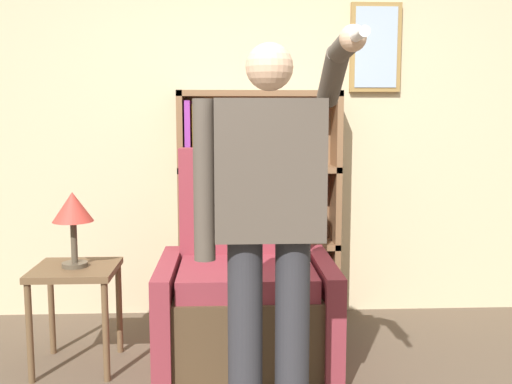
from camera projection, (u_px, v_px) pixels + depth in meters
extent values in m
cube|color=beige|center=(261.00, 119.00, 4.24)|extent=(8.00, 0.06, 2.80)
cube|color=olive|center=(375.00, 48.00, 4.16)|extent=(0.35, 0.04, 0.61)
cube|color=#9EB2C6|center=(376.00, 47.00, 4.14)|extent=(0.29, 0.01, 0.55)
cube|color=brown|center=(182.00, 208.00, 4.11)|extent=(0.04, 0.28, 1.59)
cube|color=brown|center=(335.00, 207.00, 4.16)|extent=(0.04, 0.28, 1.59)
cube|color=brown|center=(258.00, 204.00, 4.27)|extent=(1.10, 0.01, 1.59)
cube|color=brown|center=(259.00, 315.00, 4.23)|extent=(1.10, 0.28, 0.04)
cube|color=brown|center=(259.00, 245.00, 4.17)|extent=(1.10, 0.28, 0.04)
cube|color=brown|center=(259.00, 169.00, 4.10)|extent=(1.10, 0.28, 0.04)
cube|color=brown|center=(259.00, 94.00, 4.04)|extent=(1.10, 0.28, 0.04)
cube|color=orange|center=(190.00, 287.00, 4.18)|extent=(0.03, 0.18, 0.39)
cube|color=white|center=(195.00, 284.00, 4.18)|extent=(0.04, 0.23, 0.42)
cube|color=purple|center=(202.00, 283.00, 4.18)|extent=(0.05, 0.17, 0.44)
cube|color=#5B99A8|center=(190.00, 214.00, 4.12)|extent=(0.05, 0.20, 0.40)
cube|color=purple|center=(198.00, 216.00, 4.12)|extent=(0.04, 0.22, 0.37)
cube|color=#BC4C56|center=(206.00, 211.00, 4.12)|extent=(0.04, 0.16, 0.45)
cube|color=purple|center=(188.00, 134.00, 4.05)|extent=(0.04, 0.23, 0.44)
cube|color=gold|center=(196.00, 135.00, 4.05)|extent=(0.04, 0.16, 0.42)
cube|color=gold|center=(201.00, 141.00, 4.06)|extent=(0.03, 0.20, 0.34)
cube|color=#4C3823|center=(246.00, 326.00, 3.39)|extent=(0.78, 0.74, 0.47)
cube|color=maroon|center=(246.00, 277.00, 3.31)|extent=(0.74, 0.62, 0.12)
cube|color=maroon|center=(244.00, 229.00, 3.65)|extent=(0.78, 0.16, 0.99)
cube|color=maroon|center=(168.00, 316.00, 3.36)|extent=(0.10, 0.82, 0.62)
cube|color=maroon|center=(323.00, 313.00, 3.40)|extent=(0.10, 0.82, 0.62)
cylinder|color=#2D2D33|center=(245.00, 342.00, 2.58)|extent=(0.15, 0.15, 0.91)
cylinder|color=#2D2D33|center=(292.00, 341.00, 2.59)|extent=(0.15, 0.15, 0.91)
cube|color=#51473D|center=(269.00, 169.00, 2.49)|extent=(0.45, 0.24, 0.58)
sphere|color=#DBAD89|center=(269.00, 67.00, 2.44)|extent=(0.20, 0.20, 0.20)
cylinder|color=#51473D|center=(204.00, 181.00, 2.48)|extent=(0.09, 0.09, 0.67)
cylinder|color=#51473D|center=(333.00, 77.00, 2.34)|extent=(0.09, 0.28, 0.23)
cylinder|color=#51473D|center=(345.00, 46.00, 2.09)|extent=(0.08, 0.27, 0.10)
sphere|color=#DBAD89|center=(353.00, 38.00, 1.96)|extent=(0.09, 0.09, 0.09)
cylinder|color=white|center=(359.00, 34.00, 1.86)|extent=(0.04, 0.15, 0.04)
cube|color=brown|center=(75.00, 270.00, 3.35)|extent=(0.46, 0.46, 0.04)
cylinder|color=brown|center=(30.00, 334.00, 3.18)|extent=(0.04, 0.04, 0.55)
cylinder|color=brown|center=(106.00, 332.00, 3.20)|extent=(0.04, 0.04, 0.55)
cylinder|color=brown|center=(52.00, 309.00, 3.57)|extent=(0.04, 0.04, 0.55)
cylinder|color=brown|center=(119.00, 308.00, 3.59)|extent=(0.04, 0.04, 0.55)
cylinder|color=#4C4233|center=(75.00, 265.00, 3.34)|extent=(0.14, 0.14, 0.02)
cylinder|color=#4C4233|center=(74.00, 242.00, 3.33)|extent=(0.04, 0.04, 0.23)
cone|color=#B2382D|center=(73.00, 207.00, 3.30)|extent=(0.23, 0.23, 0.16)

